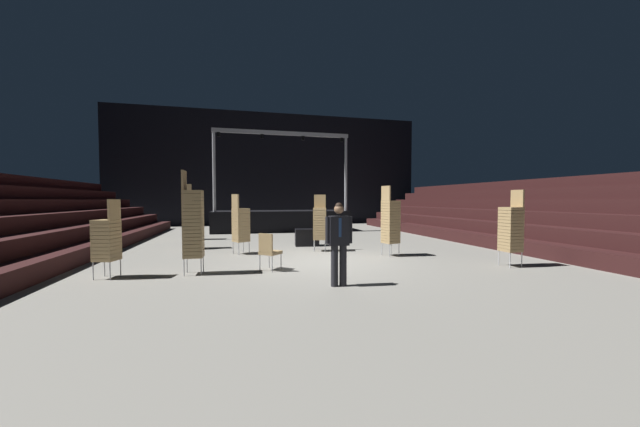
{
  "coord_description": "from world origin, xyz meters",
  "views": [
    {
      "loc": [
        -2.34,
        -9.23,
        1.78
      ],
      "look_at": [
        -0.14,
        -0.2,
        1.4
      ],
      "focal_mm": 18.69,
      "sensor_mm": 36.0,
      "label": 1
    }
  ],
  "objects_px": {
    "stage_riser": "(281,219)",
    "chair_stack_mid_left": "(193,223)",
    "chair_stack_rear_centre": "(192,225)",
    "chair_stack_rear_right": "(390,221)",
    "equipment_road_case": "(307,237)",
    "chair_stack_mid_centre": "(320,223)",
    "man_with_tie": "(339,239)",
    "chair_stack_mid_right": "(189,212)",
    "loose_chair_near_man": "(269,249)",
    "chair_stack_rear_left": "(511,228)",
    "chair_stack_front_left": "(107,239)",
    "chair_stack_front_right": "(241,224)"
  },
  "relations": [
    {
      "from": "chair_stack_mid_left",
      "to": "chair_stack_mid_centre",
      "type": "height_order",
      "value": "chair_stack_mid_left"
    },
    {
      "from": "chair_stack_rear_centre",
      "to": "chair_stack_rear_left",
      "type": "bearing_deg",
      "value": -138.24
    },
    {
      "from": "chair_stack_rear_left",
      "to": "equipment_road_case",
      "type": "relative_size",
      "value": 2.28
    },
    {
      "from": "chair_stack_mid_left",
      "to": "chair_stack_rear_left",
      "type": "height_order",
      "value": "chair_stack_mid_left"
    },
    {
      "from": "chair_stack_rear_left",
      "to": "loose_chair_near_man",
      "type": "relative_size",
      "value": 2.17
    },
    {
      "from": "chair_stack_rear_centre",
      "to": "equipment_road_case",
      "type": "xyz_separation_m",
      "value": [
        4.21,
        -0.21,
        -0.53
      ]
    },
    {
      "from": "chair_stack_mid_left",
      "to": "chair_stack_rear_left",
      "type": "xyz_separation_m",
      "value": [
        8.14,
        -1.01,
        -0.21
      ]
    },
    {
      "from": "chair_stack_rear_centre",
      "to": "loose_chair_near_man",
      "type": "xyz_separation_m",
      "value": [
        2.38,
        -4.41,
        -0.33
      ]
    },
    {
      "from": "chair_stack_rear_centre",
      "to": "loose_chair_near_man",
      "type": "distance_m",
      "value": 5.03
    },
    {
      "from": "man_with_tie",
      "to": "chair_stack_front_left",
      "type": "distance_m",
      "value": 5.27
    },
    {
      "from": "chair_stack_mid_centre",
      "to": "equipment_road_case",
      "type": "height_order",
      "value": "chair_stack_mid_centre"
    },
    {
      "from": "man_with_tie",
      "to": "equipment_road_case",
      "type": "bearing_deg",
      "value": -90.62
    },
    {
      "from": "chair_stack_rear_right",
      "to": "equipment_road_case",
      "type": "bearing_deg",
      "value": -157.55
    },
    {
      "from": "chair_stack_front_left",
      "to": "chair_stack_front_right",
      "type": "distance_m",
      "value": 4.09
    },
    {
      "from": "man_with_tie",
      "to": "stage_riser",
      "type": "bearing_deg",
      "value": -86.96
    },
    {
      "from": "man_with_tie",
      "to": "chair_stack_mid_centre",
      "type": "distance_m",
      "value": 4.74
    },
    {
      "from": "man_with_tie",
      "to": "chair_stack_front_right",
      "type": "bearing_deg",
      "value": -63.04
    },
    {
      "from": "stage_riser",
      "to": "chair_stack_mid_left",
      "type": "distance_m",
      "value": 11.33
    },
    {
      "from": "chair_stack_mid_right",
      "to": "loose_chair_near_man",
      "type": "height_order",
      "value": "chair_stack_mid_right"
    },
    {
      "from": "chair_stack_front_right",
      "to": "loose_chair_near_man",
      "type": "distance_m",
      "value": 2.96
    },
    {
      "from": "chair_stack_mid_centre",
      "to": "loose_chair_near_man",
      "type": "relative_size",
      "value": 2.08
    },
    {
      "from": "chair_stack_rear_right",
      "to": "chair_stack_mid_left",
      "type": "bearing_deg",
      "value": -91.29
    },
    {
      "from": "equipment_road_case",
      "to": "loose_chair_near_man",
      "type": "relative_size",
      "value": 0.95
    },
    {
      "from": "chair_stack_mid_left",
      "to": "chair_stack_rear_right",
      "type": "xyz_separation_m",
      "value": [
        5.75,
        1.3,
        -0.13
      ]
    },
    {
      "from": "chair_stack_rear_left",
      "to": "man_with_tie",
      "type": "bearing_deg",
      "value": 98.85
    },
    {
      "from": "loose_chair_near_man",
      "to": "equipment_road_case",
      "type": "bearing_deg",
      "value": 108.62
    },
    {
      "from": "chair_stack_mid_centre",
      "to": "loose_chair_near_man",
      "type": "distance_m",
      "value": 3.47
    },
    {
      "from": "chair_stack_mid_left",
      "to": "chair_stack_rear_centre",
      "type": "xyz_separation_m",
      "value": [
        -0.59,
        4.39,
        -0.38
      ]
    },
    {
      "from": "chair_stack_mid_centre",
      "to": "chair_stack_rear_left",
      "type": "distance_m",
      "value": 5.77
    },
    {
      "from": "chair_stack_rear_right",
      "to": "stage_riser",
      "type": "bearing_deg",
      "value": 179.8
    },
    {
      "from": "man_with_tie",
      "to": "chair_stack_front_right",
      "type": "xyz_separation_m",
      "value": [
        -1.94,
        4.73,
        0.01
      ]
    },
    {
      "from": "chair_stack_mid_right",
      "to": "chair_stack_rear_left",
      "type": "distance_m",
      "value": 12.51
    },
    {
      "from": "man_with_tie",
      "to": "chair_stack_front_left",
      "type": "xyz_separation_m",
      "value": [
        -4.91,
        1.92,
        -0.08
      ]
    },
    {
      "from": "stage_riser",
      "to": "chair_stack_mid_left",
      "type": "xyz_separation_m",
      "value": [
        -3.41,
        -10.79,
        0.57
      ]
    },
    {
      "from": "loose_chair_near_man",
      "to": "man_with_tie",
      "type": "bearing_deg",
      "value": -13.88
    },
    {
      "from": "chair_stack_mid_centre",
      "to": "man_with_tie",
      "type": "bearing_deg",
      "value": 96.79
    },
    {
      "from": "chair_stack_front_left",
      "to": "equipment_road_case",
      "type": "relative_size",
      "value": 1.99
    },
    {
      "from": "chair_stack_front_left",
      "to": "chair_stack_rear_right",
      "type": "bearing_deg",
      "value": -65.74
    },
    {
      "from": "stage_riser",
      "to": "loose_chair_near_man",
      "type": "distance_m",
      "value": 10.93
    },
    {
      "from": "chair_stack_front_right",
      "to": "man_with_tie",
      "type": "bearing_deg",
      "value": -6.53
    },
    {
      "from": "chair_stack_front_left",
      "to": "chair_stack_rear_centre",
      "type": "relative_size",
      "value": 1.05
    },
    {
      "from": "stage_riser",
      "to": "chair_stack_rear_left",
      "type": "xyz_separation_m",
      "value": [
        4.73,
        -11.8,
        0.36
      ]
    },
    {
      "from": "chair_stack_front_left",
      "to": "chair_stack_rear_left",
      "type": "bearing_deg",
      "value": -81.26
    },
    {
      "from": "stage_riser",
      "to": "chair_stack_front_left",
      "type": "bearing_deg",
      "value": -116.01
    },
    {
      "from": "chair_stack_mid_centre",
      "to": "chair_stack_front_right",
      "type": "bearing_deg",
      "value": 14.8
    },
    {
      "from": "stage_riser",
      "to": "chair_stack_rear_centre",
      "type": "xyz_separation_m",
      "value": [
        -4.0,
        -6.4,
        0.2
      ]
    },
    {
      "from": "chair_stack_mid_right",
      "to": "chair_stack_rear_centre",
      "type": "bearing_deg",
      "value": -68.7
    },
    {
      "from": "chair_stack_mid_right",
      "to": "chair_stack_rear_left",
      "type": "xyz_separation_m",
      "value": [
        9.27,
        -8.41,
        -0.21
      ]
    },
    {
      "from": "man_with_tie",
      "to": "chair_stack_mid_centre",
      "type": "bearing_deg",
      "value": -94.24
    },
    {
      "from": "chair_stack_front_right",
      "to": "chair_stack_mid_centre",
      "type": "relative_size",
      "value": 1.0
    }
  ]
}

